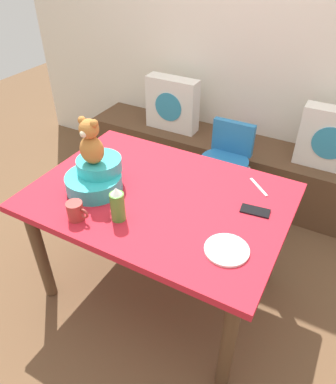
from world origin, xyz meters
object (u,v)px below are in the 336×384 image
Objects in this scene: coffee_mug at (76,211)px; pillow_floral_right at (331,139)px; highchair at (225,163)px; ketchup_bottle at (117,205)px; dinner_plate_near at (227,250)px; book_stack at (238,139)px; teddy_bear at (91,142)px; dining_table at (159,209)px; pillow_floral_left at (172,104)px; cell_phone at (255,211)px; infant_seat_teal at (96,177)px.

pillow_floral_right is at bearing 58.74° from coffee_mug.
ketchup_bottle reaches higher than highchair.
dinner_plate_near is (0.54, 0.05, -0.08)m from ketchup_bottle.
ketchup_bottle is (-0.77, -1.47, 0.15)m from pillow_floral_right.
book_stack is 1.48m from teddy_bear.
coffee_mug is (-0.33, -1.15, 0.27)m from highchair.
dining_table is at bearing -95.93° from highchair.
teddy_bear reaches higher than pillow_floral_left.
book_stack is 0.25× the size of highchair.
teddy_bear reaches higher than ketchup_bottle.
pillow_floral_right is 0.76m from highchair.
pillow_floral_right reaches higher than highchair.
pillow_floral_left is at bearing 36.82° from cell_phone.
dinner_plate_near is at bearing -99.37° from pillow_floral_right.
highchair is at bearing 65.63° from infant_seat_teal.
pillow_floral_right reaches higher than dinner_plate_near.
coffee_mug reaches higher than book_stack.
dinner_plate_near is at bearing 168.36° from cell_phone.
coffee_mug is (-0.28, -1.59, 0.29)m from book_stack.
pillow_floral_right is 1.84m from coffee_mug.
ketchup_bottle is 1.28× the size of cell_phone.
infant_seat_teal is 0.26m from coffee_mug.
book_stack is 1.24m from dining_table.
highchair is 3.95× the size of dinner_plate_near.
highchair is 1.03m from infant_seat_teal.
teddy_bear is at bearing 97.77° from cell_phone.
infant_seat_teal is 1.65× the size of dinner_plate_near.
dining_table is at bearing 18.45° from teddy_bear.
teddy_bear is at bearing -79.60° from pillow_floral_left.
cell_phone is (0.82, 0.22, -0.27)m from teddy_bear.
pillow_floral_left is 1.38m from teddy_bear.
pillow_floral_left is 2.20× the size of dinner_plate_near.
pillow_floral_right is 0.33× the size of dining_table.
cell_phone is at bearing 14.88° from teddy_bear.
dining_table is at bearing 155.40° from dinner_plate_near.
coffee_mug is at bearing -78.66° from pillow_floral_left.
ketchup_bottle reaches higher than pillow_floral_right.
dining_table is at bearing 74.51° from ketchup_bottle.
pillow_floral_right is 2.20× the size of dinner_plate_near.
pillow_floral_left is 0.62m from book_stack.
cell_phone is (1.06, -1.10, 0.06)m from pillow_floral_left.
coffee_mug is at bearing -73.90° from infant_seat_teal.
infant_seat_teal is (-0.32, -0.11, 0.17)m from dining_table.
dining_table is 0.51m from teddy_bear.
ketchup_bottle is (0.49, -1.47, 0.15)m from pillow_floral_left.
coffee_mug is at bearing -100.01° from book_stack.
book_stack is at bearing 75.16° from infant_seat_teal.
pillow_floral_right is 1.44m from dinner_plate_near.
coffee_mug is (0.07, -0.25, -0.02)m from infant_seat_teal.
dining_table is 0.33m from ketchup_bottle.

